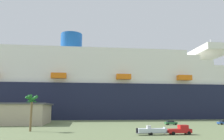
% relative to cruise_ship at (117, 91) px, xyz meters
% --- Properties ---
extents(ground_plane, '(600.00, 600.00, 0.00)m').
position_rel_cruise_ship_xyz_m(ground_plane, '(-3.19, -49.16, -16.96)').
color(ground_plane, '#66754C').
extents(cruise_ship, '(241.09, 43.70, 58.49)m').
position_rel_cruise_ship_xyz_m(cruise_ship, '(0.00, 0.00, 0.00)').
color(cruise_ship, '#191E38').
rests_on(cruise_ship, ground_plane).
extents(pickup_truck, '(5.65, 2.39, 2.20)m').
position_rel_cruise_ship_xyz_m(pickup_truck, '(0.19, -90.44, -15.92)').
color(pickup_truck, red).
rests_on(pickup_truck, ground_plane).
extents(small_boat_on_trailer, '(8.95, 2.11, 2.15)m').
position_rel_cruise_ship_xyz_m(small_boat_on_trailer, '(-6.06, -90.29, -16.00)').
color(small_boat_on_trailer, '#595960').
rests_on(small_boat_on_trailer, ground_plane).
extents(palm_tree, '(3.65, 3.53, 9.77)m').
position_rel_cruise_ship_xyz_m(palm_tree, '(-36.15, -77.52, -9.18)').
color(palm_tree, brown).
rests_on(palm_tree, ground_plane).
extents(parked_car_green_wagon, '(4.46, 2.12, 1.58)m').
position_rel_cruise_ship_xyz_m(parked_car_green_wagon, '(10.64, -59.16, -16.13)').
color(parked_car_green_wagon, '#2D723F').
rests_on(parked_car_green_wagon, ground_plane).
extents(parked_car_blue_suv, '(4.56, 2.33, 1.58)m').
position_rel_cruise_ship_xyz_m(parked_car_blue_suv, '(31.19, -60.26, -16.13)').
color(parked_car_blue_suv, '#264C99').
rests_on(parked_car_blue_suv, ground_plane).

